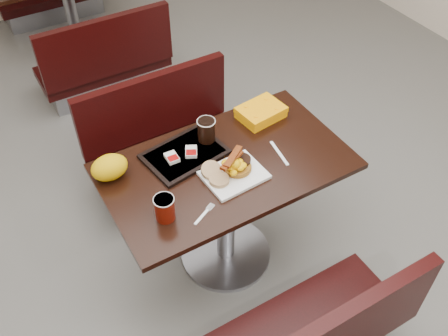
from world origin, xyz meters
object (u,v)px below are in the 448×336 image
table_near (226,214)px  table_far (71,11)px  hashbrown_sleeve_right (191,152)px  paper_bag (109,167)px  coffee_cup_near (165,208)px  knife (279,153)px  coffee_cup_far (206,130)px  bench_near_n (169,141)px  fork (202,217)px  hashbrown_sleeve_left (172,158)px  clamshell (261,112)px  bench_far_s (100,51)px  bench_near_s (304,318)px  platter (234,175)px  tray (185,154)px  pancake_stack (237,167)px

table_near → table_far: 2.60m
table_far → hashbrown_sleeve_right: bearing=-92.8°
hashbrown_sleeve_right → paper_bag: bearing=-161.9°
coffee_cup_near → knife: coffee_cup_near is taller
coffee_cup_far → paper_bag: (-0.51, 0.01, -0.02)m
bench_near_n → fork: fork is taller
hashbrown_sleeve_left → clamshell: bearing=9.0°
hashbrown_sleeve_right → bench_far_s: bearing=113.9°
bench_near_s → platter: (-0.01, 0.61, 0.40)m
bench_near_s → table_far: table_far is taller
table_near → coffee_cup_near: coffee_cup_near is taller
clamshell → paper_bag: bearing=173.8°
knife → table_far: bearing=-166.2°
platter → coffee_cup_near: 0.40m
paper_bag → clamshell: bearing=1.0°
bench_far_s → bench_near_s: bearing=-90.0°
bench_near_s → tray: 0.95m
bench_far_s → coffee_cup_far: coffee_cup_far is taller
hashbrown_sleeve_right → pancake_stack: bearing=-28.0°
platter → pancake_stack: 0.04m
bench_far_s → paper_bag: (-0.51, -1.70, 0.45)m
bench_far_s → pancake_stack: (0.02, -1.97, 0.42)m
bench_far_s → coffee_cup_near: (-0.40, -2.05, 0.45)m
bench_near_n → clamshell: (0.34, -0.48, 0.42)m
platter → table_far: bearing=86.6°
table_far → clamshell: bearing=-81.8°
bench_far_s → platter: size_ratio=3.53×
table_far → platter: platter is taller
table_far → paper_bag: bearing=-102.1°
hashbrown_sleeve_right → platter: bearing=-36.6°
bench_near_n → clamshell: size_ratio=4.28×
bench_near_s → bench_near_n: (0.00, 1.40, 0.00)m
bench_near_s → bench_near_n: size_ratio=1.00×
table_far → bench_near_n: bearing=-90.0°
paper_bag → coffee_cup_near: bearing=-72.4°
bench_near_n → fork: size_ratio=7.17×
platter → hashbrown_sleeve_right: hashbrown_sleeve_right is taller
bench_near_s → fork: 0.66m
bench_near_s → platter: platter is taller
platter → bench_near_n: bearing=86.1°
hashbrown_sleeve_right → table_near: bearing=-21.3°
coffee_cup_near → fork: coffee_cup_near is taller
bench_near_s → knife: bearing=67.2°
bench_far_s → hashbrown_sleeve_right: bearing=-93.8°
fork → knife: size_ratio=0.76×
coffee_cup_far → table_far: bearing=89.9°
paper_bag → bench_far_s: bearing=73.2°
table_near → bench_near_s: 0.70m
platter → coffee_cup_near: coffee_cup_near is taller
bench_far_s → hashbrown_sleeve_right: hashbrown_sleeve_right is taller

